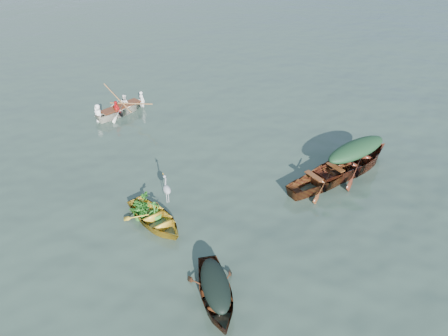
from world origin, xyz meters
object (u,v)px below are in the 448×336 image
Objects in this scene: green_tarp_boat at (352,170)px; open_wooden_boat at (323,185)px; dark_covered_boat at (216,300)px; heron at (167,194)px; yellow_dinghy at (156,224)px; rowed_boat at (122,114)px.

green_tarp_boat is 1.22× the size of open_wooden_boat.
dark_covered_boat is 6.19m from open_wooden_boat.
open_wooden_boat is at bearing -23.92° from heron.
rowed_boat is (0.65, 8.16, 0.00)m from yellow_dinghy.
green_tarp_boat is at bearing 38.59° from dark_covered_boat.
yellow_dinghy is at bearing -174.81° from heron.
yellow_dinghy is at bearing 76.79° from green_tarp_boat.
open_wooden_boat is 1.17× the size of rowed_boat.
green_tarp_boat is 10.52m from rowed_boat.
dark_covered_boat is at bearing 110.75° from open_wooden_boat.
green_tarp_boat is at bearing -86.02° from open_wooden_boat.
rowed_boat is (-6.81, 8.02, 0.00)m from green_tarp_boat.
heron reaches higher than open_wooden_boat.
yellow_dinghy is 5.91m from open_wooden_boat.
yellow_dinghy is 1.02m from heron.
heron is (-0.10, 3.67, 0.86)m from dark_covered_boat.
rowed_boat is at bearing 26.01° from green_tarp_boat.
dark_covered_boat is 0.79× the size of open_wooden_boat.
open_wooden_boat is at bearing 90.00° from green_tarp_boat.
rowed_boat reaches higher than yellow_dinghy.
rowed_boat is 3.87× the size of heron.
green_tarp_boat is at bearing -165.25° from rowed_boat.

